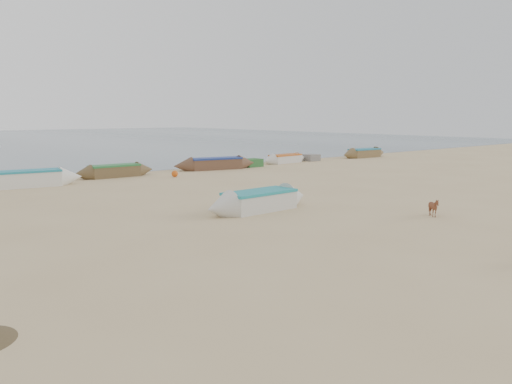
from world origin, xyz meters
The scene contains 5 objects.
ground centered at (0.00, 0.00, 0.00)m, with size 140.00×140.00×0.00m, color tan.
calf_front centered at (5.55, -0.86, 0.39)m, with size 0.63×0.71×0.78m, color brown.
near_canoe centered at (0.84, 4.78, 0.44)m, with size 5.69×1.40×0.88m, color beige, non-canonical shape.
waterline_canoes centered at (-0.34, 20.02, 0.43)m, with size 59.85×3.85×0.99m.
beach_clutter centered at (2.61, 19.96, 0.30)m, with size 43.05×4.38×0.64m.
Camera 1 is at (-13.00, -11.93, 4.16)m, focal length 35.00 mm.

